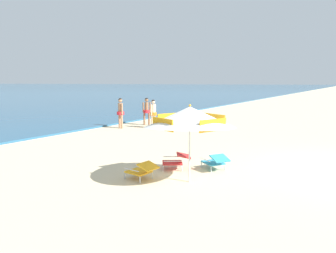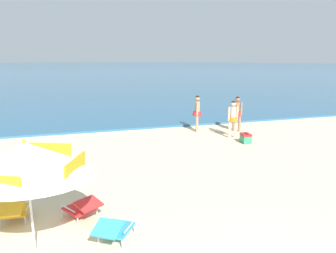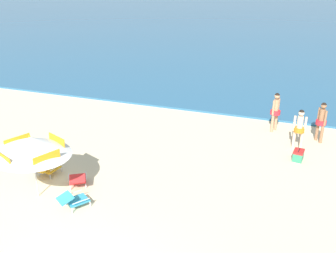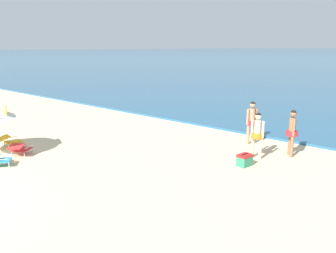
{
  "view_description": "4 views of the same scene",
  "coord_description": "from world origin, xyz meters",
  "px_view_note": "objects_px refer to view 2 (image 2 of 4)",
  "views": [
    {
      "loc": [
        -10.16,
        -0.14,
        2.63
      ],
      "look_at": [
        -0.27,
        5.98,
        0.94
      ],
      "focal_mm": 32.34,
      "sensor_mm": 36.0,
      "label": 1
    },
    {
      "loc": [
        -2.39,
        -1.85,
        3.35
      ],
      "look_at": [
        0.68,
        7.98,
        1.11
      ],
      "focal_mm": 32.23,
      "sensor_mm": 36.0,
      "label": 2
    },
    {
      "loc": [
        3.98,
        -4.49,
        6.46
      ],
      "look_at": [
        -0.16,
        6.95,
        1.45
      ],
      "focal_mm": 39.73,
      "sensor_mm": 36.0,
      "label": 3
    },
    {
      "loc": [
        9.49,
        -1.02,
        3.89
      ],
      "look_at": [
        1.86,
        7.75,
        1.16
      ],
      "focal_mm": 36.39,
      "sensor_mm": 36.0,
      "label": 4
    }
  ],
  "objects_px": {
    "person_standing_near_shore": "(237,111)",
    "cooler_box": "(246,138)",
    "lounge_chair_beside_umbrella": "(114,229)",
    "beach_umbrella_striped_main": "(26,158)",
    "person_wading_in": "(233,116)",
    "lounge_chair_facing_sea": "(14,210)",
    "person_standing_beside": "(197,111)",
    "lounge_chair_under_umbrella": "(83,207)"
  },
  "relations": [
    {
      "from": "person_standing_near_shore",
      "to": "cooler_box",
      "type": "relative_size",
      "value": 3.16
    },
    {
      "from": "cooler_box",
      "to": "lounge_chair_beside_umbrella",
      "type": "bearing_deg",
      "value": -138.39
    },
    {
      "from": "beach_umbrella_striped_main",
      "to": "person_wading_in",
      "type": "xyz_separation_m",
      "value": [
        7.49,
        6.31,
        -0.79
      ]
    },
    {
      "from": "lounge_chair_beside_umbrella",
      "to": "lounge_chair_facing_sea",
      "type": "height_order",
      "value": "lounge_chair_beside_umbrella"
    },
    {
      "from": "person_wading_in",
      "to": "cooler_box",
      "type": "relative_size",
      "value": 3.07
    },
    {
      "from": "lounge_chair_beside_umbrella",
      "to": "person_standing_beside",
      "type": "bearing_deg",
      "value": 57.92
    },
    {
      "from": "beach_umbrella_striped_main",
      "to": "person_standing_near_shore",
      "type": "distance_m",
      "value": 11.13
    },
    {
      "from": "lounge_chair_beside_umbrella",
      "to": "cooler_box",
      "type": "relative_size",
      "value": 1.87
    },
    {
      "from": "lounge_chair_under_umbrella",
      "to": "lounge_chair_facing_sea",
      "type": "height_order",
      "value": "lounge_chair_facing_sea"
    },
    {
      "from": "lounge_chair_beside_umbrella",
      "to": "cooler_box",
      "type": "xyz_separation_m",
      "value": [
        6.17,
        5.48,
        -0.07
      ]
    },
    {
      "from": "beach_umbrella_striped_main",
      "to": "cooler_box",
      "type": "relative_size",
      "value": 6.15
    },
    {
      "from": "person_wading_in",
      "to": "cooler_box",
      "type": "distance_m",
      "value": 1.24
    },
    {
      "from": "lounge_chair_beside_umbrella",
      "to": "person_wading_in",
      "type": "relative_size",
      "value": 0.61
    },
    {
      "from": "beach_umbrella_striped_main",
      "to": "person_standing_near_shore",
      "type": "height_order",
      "value": "beach_umbrella_striped_main"
    },
    {
      "from": "lounge_chair_facing_sea",
      "to": "cooler_box",
      "type": "bearing_deg",
      "value": 27.13
    },
    {
      "from": "person_standing_near_shore",
      "to": "person_wading_in",
      "type": "distance_m",
      "value": 1.34
    },
    {
      "from": "beach_umbrella_striped_main",
      "to": "cooler_box",
      "type": "height_order",
      "value": "beach_umbrella_striped_main"
    },
    {
      "from": "lounge_chair_under_umbrella",
      "to": "person_wading_in",
      "type": "relative_size",
      "value": 0.6
    },
    {
      "from": "lounge_chair_under_umbrella",
      "to": "person_wading_in",
      "type": "xyz_separation_m",
      "value": [
        6.62,
        5.4,
        0.68
      ]
    },
    {
      "from": "beach_umbrella_striped_main",
      "to": "person_wading_in",
      "type": "height_order",
      "value": "beach_umbrella_striped_main"
    },
    {
      "from": "person_wading_in",
      "to": "beach_umbrella_striped_main",
      "type": "bearing_deg",
      "value": -139.89
    },
    {
      "from": "lounge_chair_under_umbrella",
      "to": "person_standing_near_shore",
      "type": "distance_m",
      "value": 9.88
    },
    {
      "from": "person_standing_near_shore",
      "to": "person_wading_in",
      "type": "xyz_separation_m",
      "value": [
        -0.82,
        -1.06,
        -0.03
      ]
    },
    {
      "from": "person_standing_beside",
      "to": "cooler_box",
      "type": "xyz_separation_m",
      "value": [
        1.12,
        -2.57,
        -0.81
      ]
    },
    {
      "from": "beach_umbrella_striped_main",
      "to": "lounge_chair_beside_umbrella",
      "type": "relative_size",
      "value": 3.29
    },
    {
      "from": "lounge_chair_facing_sea",
      "to": "cooler_box",
      "type": "height_order",
      "value": "lounge_chair_facing_sea"
    },
    {
      "from": "beach_umbrella_striped_main",
      "to": "cooler_box",
      "type": "bearing_deg",
      "value": 35.12
    },
    {
      "from": "lounge_chair_under_umbrella",
      "to": "person_standing_beside",
      "type": "height_order",
      "value": "person_standing_beside"
    },
    {
      "from": "lounge_chair_facing_sea",
      "to": "person_standing_beside",
      "type": "relative_size",
      "value": 0.52
    },
    {
      "from": "lounge_chair_under_umbrella",
      "to": "lounge_chair_beside_umbrella",
      "type": "bearing_deg",
      "value": -63.54
    },
    {
      "from": "lounge_chair_beside_umbrella",
      "to": "person_standing_beside",
      "type": "distance_m",
      "value": 9.53
    },
    {
      "from": "lounge_chair_beside_umbrella",
      "to": "lounge_chair_facing_sea",
      "type": "relative_size",
      "value": 1.1
    },
    {
      "from": "lounge_chair_beside_umbrella",
      "to": "lounge_chair_facing_sea",
      "type": "distance_m",
      "value": 2.34
    },
    {
      "from": "person_standing_near_shore",
      "to": "person_wading_in",
      "type": "bearing_deg",
      "value": -127.5
    },
    {
      "from": "lounge_chair_under_umbrella",
      "to": "cooler_box",
      "type": "xyz_separation_m",
      "value": [
        6.7,
        4.42,
        -0.08
      ]
    },
    {
      "from": "person_standing_near_shore",
      "to": "person_wading_in",
      "type": "relative_size",
      "value": 1.03
    },
    {
      "from": "person_standing_beside",
      "to": "lounge_chair_facing_sea",
      "type": "bearing_deg",
      "value": -136.04
    },
    {
      "from": "beach_umbrella_striped_main",
      "to": "person_standing_near_shore",
      "type": "xyz_separation_m",
      "value": [
        8.3,
        7.37,
        -0.76
      ]
    },
    {
      "from": "lounge_chair_facing_sea",
      "to": "cooler_box",
      "type": "xyz_separation_m",
      "value": [
        8.09,
        4.14,
        -0.08
      ]
    },
    {
      "from": "person_standing_beside",
      "to": "cooler_box",
      "type": "height_order",
      "value": "person_standing_beside"
    },
    {
      "from": "beach_umbrella_striped_main",
      "to": "person_standing_beside",
      "type": "distance_m",
      "value": 10.22
    },
    {
      "from": "lounge_chair_facing_sea",
      "to": "lounge_chair_beside_umbrella",
      "type": "bearing_deg",
      "value": -34.97
    }
  ]
}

